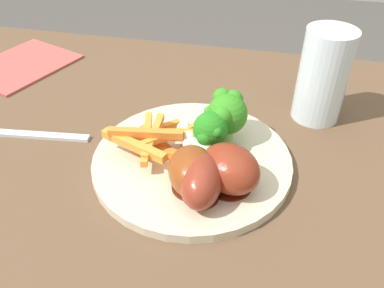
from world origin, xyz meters
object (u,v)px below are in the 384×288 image
Objects in this scene: chicken_drumstick_extra at (202,178)px; chicken_drumstick_near at (228,167)px; chicken_drumstick_far at (192,169)px; dining_table at (164,213)px; carrot_fries_pile at (155,139)px; water_glass at (323,76)px; broccoli_floret_middle at (226,113)px; dinner_plate at (192,160)px; fork at (22,134)px; broccoli_floret_front at (211,131)px.

chicken_drumstick_near is at bearing 41.77° from chicken_drumstick_extra.
chicken_drumstick_far is 0.02m from chicken_drumstick_extra.
dining_table is 7.15× the size of carrot_fries_pile.
carrot_fries_pile is at bearing -144.82° from water_glass.
broccoli_floret_middle is 0.10m from carrot_fries_pile.
broccoli_floret_middle is 0.15m from water_glass.
fork is at bearing 178.34° from dinner_plate.
dinner_plate is at bearing 102.70° from chicken_drumstick_far.
dining_table is 0.15m from dinner_plate.
water_glass is (0.10, 0.18, 0.03)m from chicken_drumstick_near.
chicken_drumstick_far reaches higher than carrot_fries_pile.
chicken_drumstick_extra is (-0.01, -0.11, -0.02)m from broccoli_floret_middle.
dinner_plate is 1.97× the size of chicken_drumstick_extra.
fork is (-0.25, 0.05, -0.03)m from chicken_drumstick_far.
broccoli_floret_middle is at bearing 13.37° from dining_table.
chicken_drumstick_far is at bearing -98.91° from broccoli_floret_front.
broccoli_floret_front is at bearing -112.55° from broccoli_floret_middle.
dinner_plate is at bearing -3.40° from carrot_fries_pile.
broccoli_floret_front is 0.07m from chicken_drumstick_extra.
broccoli_floret_middle is 0.57× the size of chicken_drumstick_near.
water_glass is (0.15, 0.14, 0.06)m from dinner_plate.
chicken_drumstick_far is 0.69× the size of fork.
chicken_drumstick_near is 0.03m from chicken_drumstick_extra.
chicken_drumstick_far is (-0.04, -0.01, -0.00)m from chicken_drumstick_near.
broccoli_floret_middle is 0.34× the size of fork.
chicken_drumstick_near is at bearing -79.67° from broccoli_floret_middle.
broccoli_floret_middle is at bearing 1.70° from fork.
water_glass is at bearing 30.19° from dining_table.
broccoli_floret_front is 0.43× the size of water_glass.
broccoli_floret_front is at bearing 81.09° from chicken_drumstick_far.
chicken_drumstick_extra is (0.02, -0.06, 0.03)m from dinner_plate.
fork is at bearing -160.82° from water_glass.
dining_table is 3.73× the size of dinner_plate.
chicken_drumstick_extra is at bearing -42.95° from chicken_drumstick_far.
broccoli_floret_front reaches higher than chicken_drumstick_far.
chicken_drumstick_far is (0.01, -0.05, 0.03)m from dinner_plate.
broccoli_floret_front is at bearing 33.70° from dinner_plate.
dinner_plate is at bearing -136.65° from water_glass.
chicken_drumstick_near is at bearing 14.79° from chicken_drumstick_far.
dinner_plate is 0.07m from chicken_drumstick_extra.
water_glass reaches higher than fork.
broccoli_floret_front is at bearing -10.24° from dining_table.
broccoli_floret_front reaches higher than chicken_drumstick_near.
chicken_drumstick_near is at bearing -32.75° from dining_table.
water_glass reaches higher than broccoli_floret_front.
broccoli_floret_middle is (0.03, 0.05, 0.05)m from dinner_plate.
dining_table is 7.01× the size of water_glass.
dining_table is at bearing 152.29° from dinner_plate.
chicken_drumstick_far is at bearing -77.30° from dinner_plate.
chicken_drumstick_extra is at bearing -122.25° from water_glass.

